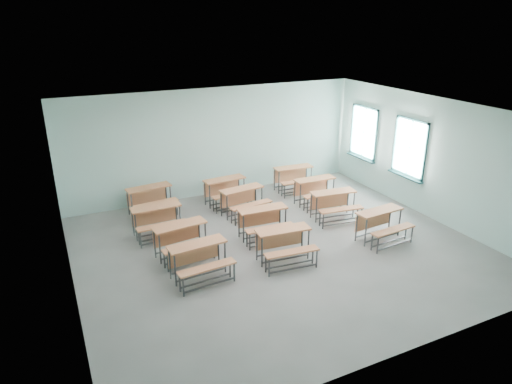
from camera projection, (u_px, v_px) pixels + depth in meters
room at (283, 183)px, 10.18m from camera, size 9.04×8.04×3.24m
desk_unit_r0c0 at (200, 256)px, 9.30m from camera, size 1.26×0.89×0.75m
desk_unit_r0c1 at (285, 241)px, 9.93m from camera, size 1.27×0.92×0.75m
desk_unit_r0c2 at (382, 221)px, 10.90m from camera, size 1.26×0.90×0.75m
desk_unit_r1c0 at (182, 236)px, 10.16m from camera, size 1.29×0.95×0.75m
desk_unit_r1c1 at (264, 219)px, 11.01m from camera, size 1.25×0.88×0.75m
desk_unit_r1c2 at (335, 201)px, 12.05m from camera, size 1.29×0.95×0.75m
desk_unit_r2c0 at (158, 217)px, 11.12m from camera, size 1.22×0.83×0.75m
desk_unit_r2c1 at (244, 198)px, 12.29m from camera, size 1.30×0.96×0.75m
desk_unit_r2c2 at (316, 188)px, 13.02m from camera, size 1.21×0.82×0.75m
desk_unit_r3c0 at (151, 196)px, 12.39m from camera, size 1.29×0.95×0.75m
desk_unit_r3c1 at (226, 188)px, 13.01m from camera, size 1.27×0.91×0.75m
desk_unit_r3c2 at (295, 175)px, 14.02m from camera, size 1.25×0.89×0.75m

